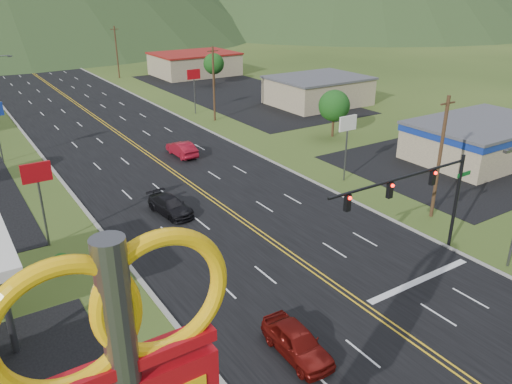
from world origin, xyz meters
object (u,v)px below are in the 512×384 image
car_dark_mid (170,206)px  car_red_far (182,149)px  car_red_near (297,342)px  traffic_signal (421,190)px

car_dark_mid → car_red_far: car_red_far is taller
car_red_near → car_red_far: bearing=76.6°
traffic_signal → car_red_near: (-12.38, -3.17, -4.54)m
car_red_near → traffic_signal: bearing=16.2°
traffic_signal → car_red_near: size_ratio=2.81×
car_dark_mid → car_red_near: bearing=-103.0°
traffic_signal → car_red_near: 13.56m
car_red_far → car_red_near: bearing=73.7°
car_red_near → car_dark_mid: 19.33m
car_red_near → car_dark_mid: (1.59, 19.27, -0.08)m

